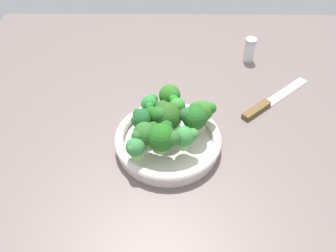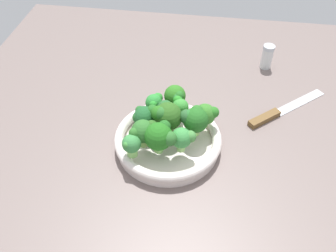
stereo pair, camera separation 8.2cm
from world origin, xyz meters
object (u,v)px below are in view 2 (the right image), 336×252
(broccoli_floret_1, at_px, (194,120))
(pepper_shaker, at_px, (267,57))
(broccoli_floret_3, at_px, (145,116))
(broccoli_floret_10, at_px, (206,114))
(broccoli_floret_6, at_px, (160,136))
(bowl, at_px, (168,141))
(broccoli_floret_7, at_px, (154,103))
(broccoli_floret_5, at_px, (180,107))
(broccoli_floret_9, at_px, (131,144))
(broccoli_floret_2, at_px, (175,96))
(broccoli_floret_4, at_px, (183,138))
(knife, at_px, (277,112))
(broccoli_floret_0, at_px, (166,114))
(broccoli_floret_8, at_px, (144,131))

(broccoli_floret_1, xyz_separation_m, pepper_shaker, (0.19, 0.36, -0.05))
(broccoli_floret_3, xyz_separation_m, broccoli_floret_10, (0.14, 0.02, 0.00))
(broccoli_floret_6, relative_size, broccoli_floret_10, 1.25)
(bowl, bearing_deg, broccoli_floret_7, 121.51)
(broccoli_floret_3, height_order, broccoli_floret_5, broccoli_floret_3)
(broccoli_floret_6, distance_m, broccoli_floret_9, 0.07)
(broccoli_floret_2, distance_m, broccoli_floret_5, 0.04)
(broccoli_floret_1, relative_size, broccoli_floret_4, 1.18)
(bowl, bearing_deg, broccoli_floret_5, 70.99)
(broccoli_floret_4, xyz_separation_m, knife, (0.23, 0.20, -0.07))
(broccoli_floret_1, xyz_separation_m, broccoli_floret_3, (-0.12, 0.01, -0.01))
(broccoli_floret_0, bearing_deg, broccoli_floret_5, 55.49)
(broccoli_floret_8, bearing_deg, broccoli_floret_3, 98.78)
(broccoli_floret_1, relative_size, broccoli_floret_2, 1.05)
(broccoli_floret_2, xyz_separation_m, broccoli_floret_8, (-0.05, -0.13, 0.00))
(broccoli_floret_2, bearing_deg, broccoli_floret_7, -157.10)
(broccoli_floret_9, bearing_deg, knife, 33.90)
(broccoli_floret_9, bearing_deg, broccoli_floret_2, 65.29)
(bowl, relative_size, broccoli_floret_8, 3.67)
(broccoli_floret_9, relative_size, broccoli_floret_10, 0.92)
(broccoli_floret_2, height_order, broccoli_floret_4, broccoli_floret_2)
(broccoli_floret_1, xyz_separation_m, broccoli_floret_2, (-0.05, 0.08, -0.00))
(broccoli_floret_5, height_order, broccoli_floret_8, broccoli_floret_8)
(broccoli_floret_7, bearing_deg, broccoli_floret_9, -100.39)
(broccoli_floret_9, xyz_separation_m, pepper_shaker, (0.32, 0.44, -0.04))
(broccoli_floret_6, relative_size, broccoli_floret_7, 1.40)
(broccoli_floret_1, relative_size, broccoli_floret_9, 1.27)
(broccoli_floret_4, height_order, broccoli_floret_5, same)
(knife, bearing_deg, pepper_shaker, 96.36)
(broccoli_floret_7, height_order, broccoli_floret_8, broccoli_floret_8)
(broccoli_floret_5, relative_size, pepper_shaker, 0.82)
(broccoli_floret_3, height_order, knife, broccoli_floret_3)
(broccoli_floret_0, bearing_deg, broccoli_floret_10, 15.60)
(broccoli_floret_7, xyz_separation_m, broccoli_floret_8, (-0.00, -0.11, 0.01))
(broccoli_floret_0, distance_m, broccoli_floret_5, 0.05)
(broccoli_floret_3, bearing_deg, knife, 22.88)
(bowl, relative_size, broccoli_floret_5, 4.14)
(broccoli_floret_7, bearing_deg, knife, 15.32)
(broccoli_floret_4, bearing_deg, pepper_shaker, 63.03)
(broccoli_floret_5, xyz_separation_m, pepper_shaker, (0.23, 0.31, -0.04))
(broccoli_floret_8, bearing_deg, broccoli_floret_0, 53.54)
(bowl, height_order, broccoli_floret_2, broccoli_floret_2)
(broccoli_floret_4, height_order, knife, broccoli_floret_4)
(broccoli_floret_3, relative_size, broccoli_floret_9, 1.14)
(broccoli_floret_0, height_order, broccoli_floret_4, broccoli_floret_0)
(broccoli_floret_4, height_order, broccoli_floret_9, broccoli_floret_4)
(broccoli_floret_3, distance_m, broccoli_floret_9, 0.09)
(broccoli_floret_6, xyz_separation_m, broccoli_floret_8, (-0.04, 0.01, -0.00))
(broccoli_floret_0, bearing_deg, broccoli_floret_6, -92.40)
(bowl, distance_m, broccoli_floret_1, 0.09)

